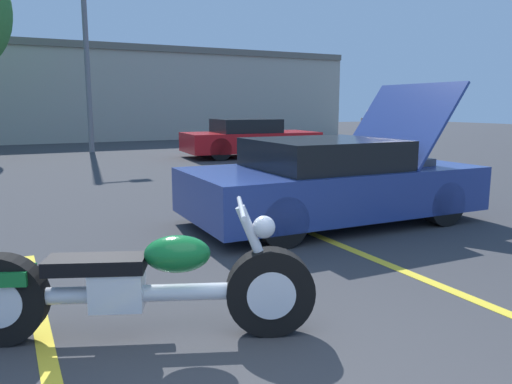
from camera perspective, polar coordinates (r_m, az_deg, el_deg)
parking_stripe_middle at (r=3.46m, az=-22.40°, el=-18.88°), size 0.12×5.51×0.01m
parking_stripe_back at (r=4.89m, az=20.73°, el=-10.17°), size 0.12×5.51×0.01m
far_building at (r=25.33m, az=-24.92°, el=10.55°), size 32.00×4.20×4.40m
light_pole at (r=18.73m, az=-18.65°, el=16.68°), size 1.21×0.28×7.28m
motorcycle at (r=3.63m, az=-13.49°, el=-10.41°), size 2.36×1.15×0.95m
show_car_hood_open at (r=7.08m, az=8.78°, el=1.24°), size 4.09×1.98×1.95m
parked_car_right_row at (r=16.17m, az=-0.75°, el=6.14°), size 4.39×2.22×1.21m
spectator_near_motorcycle at (r=10.46m, az=12.97°, el=5.82°), size 0.52×0.21×1.59m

